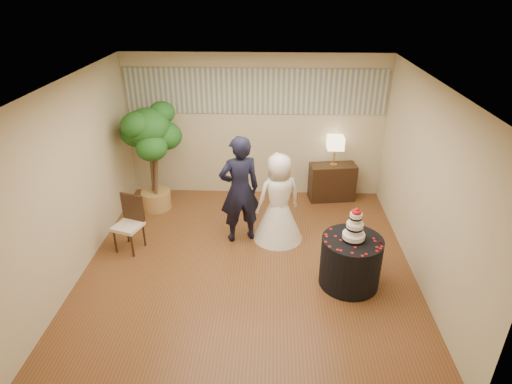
{
  "coord_description": "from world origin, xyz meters",
  "views": [
    {
      "loc": [
        0.34,
        -5.46,
        4.02
      ],
      "look_at": [
        0.1,
        0.4,
        1.05
      ],
      "focal_mm": 30.0,
      "sensor_mm": 36.0,
      "label": 1
    }
  ],
  "objects_px": {
    "groom": "(240,190)",
    "ficus_tree": "(152,158)",
    "cake_table": "(350,262)",
    "console": "(332,182)",
    "side_chair": "(128,225)",
    "bride": "(279,198)",
    "wedding_cake": "(355,224)",
    "table_lamp": "(335,151)"
  },
  "relations": [
    {
      "from": "groom",
      "to": "side_chair",
      "type": "height_order",
      "value": "groom"
    },
    {
      "from": "cake_table",
      "to": "console",
      "type": "relative_size",
      "value": 0.97
    },
    {
      "from": "cake_table",
      "to": "ficus_tree",
      "type": "height_order",
      "value": "ficus_tree"
    },
    {
      "from": "side_chair",
      "to": "console",
      "type": "bearing_deg",
      "value": 47.39
    },
    {
      "from": "side_chair",
      "to": "cake_table",
      "type": "bearing_deg",
      "value": 6.43
    },
    {
      "from": "bride",
      "to": "console",
      "type": "xyz_separation_m",
      "value": [
        1.08,
        1.48,
        -0.4
      ]
    },
    {
      "from": "side_chair",
      "to": "wedding_cake",
      "type": "bearing_deg",
      "value": 6.43
    },
    {
      "from": "ficus_tree",
      "to": "wedding_cake",
      "type": "bearing_deg",
      "value": -32.57
    },
    {
      "from": "cake_table",
      "to": "side_chair",
      "type": "xyz_separation_m",
      "value": [
        -3.44,
        0.73,
        0.08
      ]
    },
    {
      "from": "wedding_cake",
      "to": "table_lamp",
      "type": "height_order",
      "value": "table_lamp"
    },
    {
      "from": "cake_table",
      "to": "bride",
      "type": "bearing_deg",
      "value": 130.96
    },
    {
      "from": "cake_table",
      "to": "side_chair",
      "type": "relative_size",
      "value": 0.93
    },
    {
      "from": "table_lamp",
      "to": "side_chair",
      "type": "distance_m",
      "value": 4.03
    },
    {
      "from": "cake_table",
      "to": "wedding_cake",
      "type": "relative_size",
      "value": 1.72
    },
    {
      "from": "bride",
      "to": "cake_table",
      "type": "relative_size",
      "value": 1.78
    },
    {
      "from": "side_chair",
      "to": "ficus_tree",
      "type": "bearing_deg",
      "value": 105.19
    },
    {
      "from": "wedding_cake",
      "to": "table_lamp",
      "type": "bearing_deg",
      "value": 88.88
    },
    {
      "from": "bride",
      "to": "side_chair",
      "type": "height_order",
      "value": "bride"
    },
    {
      "from": "cake_table",
      "to": "table_lamp",
      "type": "height_order",
      "value": "table_lamp"
    },
    {
      "from": "bride",
      "to": "wedding_cake",
      "type": "xyz_separation_m",
      "value": [
        1.03,
        -1.18,
        0.24
      ]
    },
    {
      "from": "groom",
      "to": "ficus_tree",
      "type": "height_order",
      "value": "ficus_tree"
    },
    {
      "from": "console",
      "to": "side_chair",
      "type": "distance_m",
      "value": 3.99
    },
    {
      "from": "ficus_tree",
      "to": "side_chair",
      "type": "relative_size",
      "value": 2.25
    },
    {
      "from": "ficus_tree",
      "to": "cake_table",
      "type": "bearing_deg",
      "value": -32.57
    },
    {
      "from": "table_lamp",
      "to": "side_chair",
      "type": "relative_size",
      "value": 0.63
    },
    {
      "from": "groom",
      "to": "bride",
      "type": "xyz_separation_m",
      "value": [
        0.64,
        0.05,
        -0.16
      ]
    },
    {
      "from": "bride",
      "to": "ficus_tree",
      "type": "xyz_separation_m",
      "value": [
        -2.33,
        0.96,
        0.27
      ]
    },
    {
      "from": "bride",
      "to": "side_chair",
      "type": "xyz_separation_m",
      "value": [
        -2.41,
        -0.45,
        -0.3
      ]
    },
    {
      "from": "console",
      "to": "ficus_tree",
      "type": "distance_m",
      "value": 3.51
    },
    {
      "from": "bride",
      "to": "console",
      "type": "height_order",
      "value": "bride"
    },
    {
      "from": "ficus_tree",
      "to": "side_chair",
      "type": "height_order",
      "value": "ficus_tree"
    },
    {
      "from": "cake_table",
      "to": "side_chair",
      "type": "distance_m",
      "value": 3.52
    },
    {
      "from": "cake_table",
      "to": "wedding_cake",
      "type": "height_order",
      "value": "wedding_cake"
    },
    {
      "from": "wedding_cake",
      "to": "console",
      "type": "height_order",
      "value": "wedding_cake"
    },
    {
      "from": "side_chair",
      "to": "groom",
      "type": "bearing_deg",
      "value": 31.08
    },
    {
      "from": "wedding_cake",
      "to": "side_chair",
      "type": "bearing_deg",
      "value": 167.96
    },
    {
      "from": "groom",
      "to": "ficus_tree",
      "type": "bearing_deg",
      "value": -50.69
    },
    {
      "from": "table_lamp",
      "to": "console",
      "type": "bearing_deg",
      "value": 0.0
    },
    {
      "from": "groom",
      "to": "wedding_cake",
      "type": "bearing_deg",
      "value": 125.97
    },
    {
      "from": "bride",
      "to": "console",
      "type": "bearing_deg",
      "value": -148.33
    },
    {
      "from": "console",
      "to": "table_lamp",
      "type": "distance_m",
      "value": 0.66
    },
    {
      "from": "groom",
      "to": "bride",
      "type": "distance_m",
      "value": 0.66
    }
  ]
}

